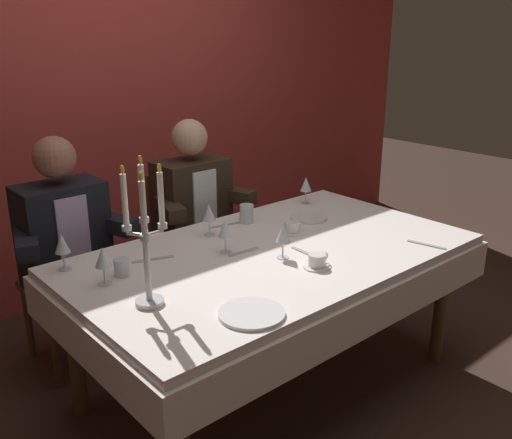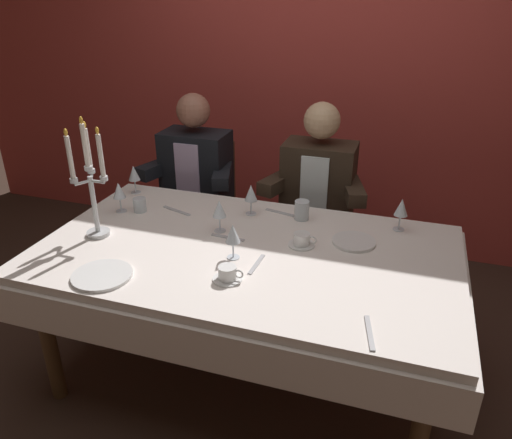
% 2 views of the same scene
% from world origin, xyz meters
% --- Properties ---
extents(ground_plane, '(12.00, 12.00, 0.00)m').
position_xyz_m(ground_plane, '(0.00, 0.00, 0.00)').
color(ground_plane, '#3D2A21').
extents(back_wall, '(6.00, 0.12, 2.70)m').
position_xyz_m(back_wall, '(0.00, 1.66, 1.35)').
color(back_wall, '#BF3F38').
rests_on(back_wall, ground_plane).
extents(dining_table, '(1.94, 1.14, 0.74)m').
position_xyz_m(dining_table, '(0.00, 0.00, 0.62)').
color(dining_table, white).
rests_on(dining_table, ground_plane).
extents(candelabra, '(0.15, 0.17, 0.58)m').
position_xyz_m(candelabra, '(-0.72, -0.09, 1.00)').
color(candelabra, silver).
rests_on(candelabra, dining_table).
extents(dinner_plate_0, '(0.20, 0.20, 0.01)m').
position_xyz_m(dinner_plate_0, '(0.46, 0.21, 0.75)').
color(dinner_plate_0, white).
rests_on(dinner_plate_0, dining_table).
extents(dinner_plate_1, '(0.25, 0.25, 0.01)m').
position_xyz_m(dinner_plate_1, '(-0.49, -0.41, 0.75)').
color(dinner_plate_1, white).
rests_on(dinner_plate_1, dining_table).
extents(wine_glass_0, '(0.07, 0.07, 0.16)m').
position_xyz_m(wine_glass_0, '(-0.18, 0.13, 0.85)').
color(wine_glass_0, silver).
rests_on(wine_glass_0, dining_table).
extents(wine_glass_1, '(0.07, 0.07, 0.16)m').
position_xyz_m(wine_glass_1, '(0.65, 0.42, 0.86)').
color(wine_glass_1, silver).
rests_on(wine_glass_1, dining_table).
extents(wine_glass_2, '(0.07, 0.07, 0.16)m').
position_xyz_m(wine_glass_2, '(-0.83, 0.44, 0.85)').
color(wine_glass_2, silver).
rests_on(wine_glass_2, dining_table).
extents(wine_glass_3, '(0.07, 0.07, 0.16)m').
position_xyz_m(wine_glass_3, '(-0.03, -0.10, 0.85)').
color(wine_glass_3, silver).
rests_on(wine_glass_3, dining_table).
extents(wine_glass_4, '(0.07, 0.07, 0.16)m').
position_xyz_m(wine_glass_4, '(-0.10, 0.36, 0.86)').
color(wine_glass_4, silver).
rests_on(wine_glass_4, dining_table).
extents(wine_glass_5, '(0.07, 0.07, 0.16)m').
position_xyz_m(wine_glass_5, '(-0.77, 0.18, 0.85)').
color(wine_glass_5, silver).
rests_on(wine_glass_5, dining_table).
extents(water_tumbler_0, '(0.07, 0.07, 0.08)m').
position_xyz_m(water_tumbler_0, '(-0.67, 0.21, 0.78)').
color(water_tumbler_0, silver).
rests_on(water_tumbler_0, dining_table).
extents(water_tumbler_1, '(0.07, 0.07, 0.10)m').
position_xyz_m(water_tumbler_1, '(0.17, 0.39, 0.79)').
color(water_tumbler_1, silver).
rests_on(water_tumbler_1, dining_table).
extents(coffee_cup_0, '(0.13, 0.12, 0.06)m').
position_xyz_m(coffee_cup_0, '(0.24, 0.11, 0.77)').
color(coffee_cup_0, white).
rests_on(coffee_cup_0, dining_table).
extents(coffee_cup_1, '(0.13, 0.12, 0.06)m').
position_xyz_m(coffee_cup_1, '(0.02, -0.27, 0.77)').
color(coffee_cup_1, white).
rests_on(coffee_cup_1, dining_table).
extents(knife_0, '(0.19, 0.08, 0.01)m').
position_xyz_m(knife_0, '(-0.49, 0.27, 0.74)').
color(knife_0, '#B7B7BC').
rests_on(knife_0, dining_table).
extents(fork_1, '(0.17, 0.05, 0.01)m').
position_xyz_m(fork_1, '(0.04, 0.42, 0.74)').
color(fork_1, '#B7B7BC').
rests_on(fork_1, dining_table).
extents(spoon_2, '(0.02, 0.17, 0.01)m').
position_xyz_m(spoon_2, '(0.09, -0.12, 0.74)').
color(spoon_2, '#B7B7BC').
rests_on(spoon_2, dining_table).
extents(knife_3, '(0.06, 0.19, 0.01)m').
position_xyz_m(knife_3, '(0.61, -0.44, 0.74)').
color(knife_3, '#B7B7BC').
rests_on(knife_3, dining_table).
extents(fork_4, '(0.17, 0.03, 0.01)m').
position_xyz_m(fork_4, '(-0.12, 0.07, 0.74)').
color(fork_4, '#B7B7BC').
rests_on(fork_4, dining_table).
extents(seated_diner_0, '(0.63, 0.48, 1.24)m').
position_xyz_m(seated_diner_0, '(-0.65, 0.89, 0.74)').
color(seated_diner_0, brown).
rests_on(seated_diner_0, ground_plane).
extents(seated_diner_1, '(0.63, 0.48, 1.24)m').
position_xyz_m(seated_diner_1, '(0.15, 0.89, 0.74)').
color(seated_diner_1, brown).
rests_on(seated_diner_1, ground_plane).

